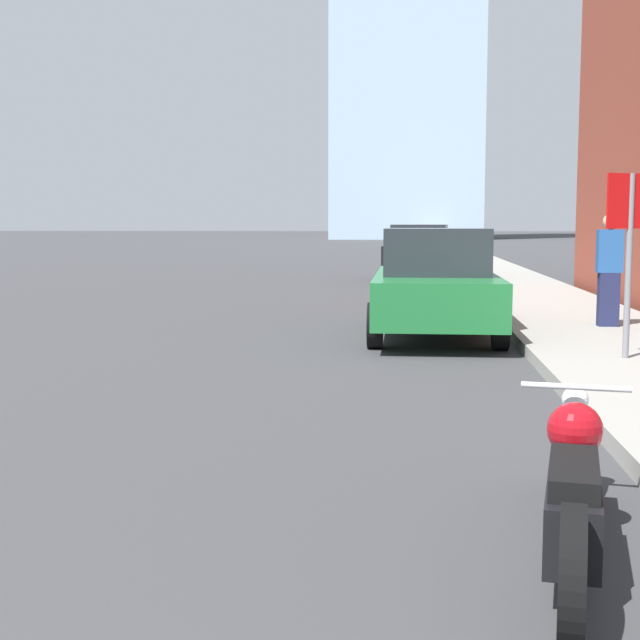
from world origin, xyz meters
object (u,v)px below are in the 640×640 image
(stop_sign, at_px, (630,233))
(pedestrian, at_px, (609,269))
(parked_car_black, at_px, (420,252))
(motorcycle, at_px, (573,485))
(parked_car_green, at_px, (435,283))

(stop_sign, xyz_separation_m, pedestrian, (0.49, 3.17, -0.56))
(parked_car_black, height_order, pedestrian, pedestrian)
(motorcycle, distance_m, pedestrian, 9.15)
(parked_car_black, distance_m, pedestrian, 13.19)
(motorcycle, height_order, pedestrian, pedestrian)
(motorcycle, relative_size, stop_sign, 1.24)
(motorcycle, distance_m, stop_sign, 6.05)
(motorcycle, relative_size, parked_car_black, 0.58)
(parked_car_green, relative_size, pedestrian, 2.78)
(parked_car_black, bearing_deg, parked_car_green, -85.39)
(stop_sign, height_order, pedestrian, stop_sign)
(motorcycle, xyz_separation_m, parked_car_green, (-0.43, 8.68, 0.43))
(parked_car_green, bearing_deg, parked_car_black, 90.51)
(motorcycle, xyz_separation_m, parked_car_black, (-0.49, 21.82, 0.46))
(motorcycle, xyz_separation_m, stop_sign, (1.60, 5.71, 1.19))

